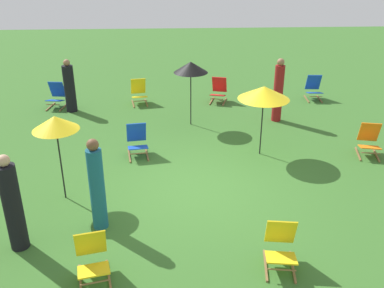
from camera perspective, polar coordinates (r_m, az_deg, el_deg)
ground_plane at (r=9.41m, az=0.38°, el=-5.82°), size 40.00×40.00×0.00m
deckchair_0 at (r=14.55m, az=3.53°, el=7.01°), size 0.66×0.86×0.83m
deckchair_1 at (r=14.46m, az=-7.02°, el=6.74°), size 0.59×0.83×0.83m
deckchair_2 at (r=7.29m, az=11.62°, el=-13.13°), size 0.58×0.82×0.83m
deckchair_3 at (r=11.59m, az=22.35°, el=0.37°), size 0.63×0.85×0.83m
deckchair_4 at (r=14.68m, az=-17.48°, el=6.06°), size 0.57×0.82×0.83m
deckchair_5 at (r=7.09m, az=-13.03°, el=-14.52°), size 0.63×0.85×0.83m
deckchair_6 at (r=15.34m, az=15.78°, el=7.05°), size 0.53×0.79×0.83m
deckchair_7 at (r=10.79m, az=-7.25°, el=0.36°), size 0.58×0.82×0.83m
umbrella_0 at (r=12.18m, az=-0.17°, el=10.09°), size 0.96×0.96×1.87m
umbrella_1 at (r=8.73m, az=-17.61°, el=2.62°), size 0.91×0.91×1.82m
umbrella_2 at (r=10.46m, az=9.48°, el=6.68°), size 1.24×1.24×1.77m
person_0 at (r=7.86m, az=-22.60°, el=-7.53°), size 0.43×0.43×1.78m
person_1 at (r=7.95m, az=-12.44°, el=-5.50°), size 0.39×0.39×1.79m
person_2 at (r=12.97m, az=11.32°, el=6.82°), size 0.31×0.31×1.88m
person_3 at (r=14.05m, az=-15.87°, el=7.18°), size 0.43×0.43×1.66m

